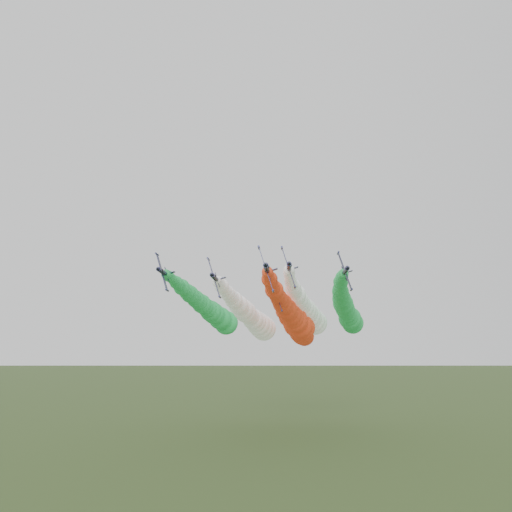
% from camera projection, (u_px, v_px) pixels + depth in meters
% --- Properties ---
extents(ground, '(3000.00, 3000.00, 0.00)m').
position_uv_depth(ground, '(248.00, 461.00, 102.45)').
color(ground, '#455927').
rests_on(ground, ground).
extents(jet_lead, '(13.39, 62.24, 16.11)m').
position_uv_depth(jet_lead, '(292.00, 315.00, 131.50)').
color(jet_lead, black).
rests_on(jet_lead, ground).
extents(jet_inner_left, '(13.54, 62.39, 16.26)m').
position_uv_depth(jet_inner_left, '(251.00, 317.00, 144.96)').
color(jet_inner_left, black).
rests_on(jet_inner_left, ground).
extents(jet_inner_right, '(13.44, 62.29, 16.16)m').
position_uv_depth(jet_inner_right, '(306.00, 310.00, 141.56)').
color(jet_inner_right, black).
rests_on(jet_inner_right, ground).
extents(jet_outer_left, '(13.56, 62.42, 16.28)m').
position_uv_depth(jet_outer_left, '(210.00, 310.00, 149.65)').
color(jet_outer_left, black).
rests_on(jet_outer_left, ground).
extents(jet_outer_right, '(13.18, 62.04, 15.91)m').
position_uv_depth(jet_outer_right, '(347.00, 309.00, 146.61)').
color(jet_outer_right, black).
rests_on(jet_outer_right, ground).
extents(jet_trail, '(13.00, 61.85, 15.72)m').
position_uv_depth(jet_trail, '(295.00, 325.00, 154.69)').
color(jet_trail, black).
rests_on(jet_trail, ground).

